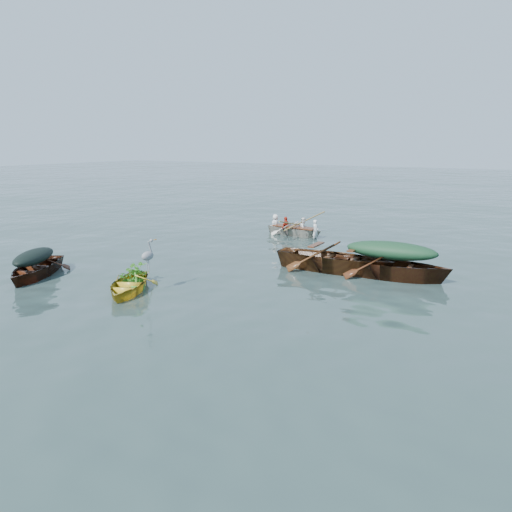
{
  "coord_description": "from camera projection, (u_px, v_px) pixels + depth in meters",
  "views": [
    {
      "loc": [
        7.1,
        -9.18,
        3.88
      ],
      "look_at": [
        -0.5,
        3.39,
        0.5
      ],
      "focal_mm": 35.0,
      "sensor_mm": 36.0,
      "label": 1
    }
  ],
  "objects": [
    {
      "name": "yellow_dinghy",
      "position": [
        128.0,
        292.0,
        13.15
      ],
      "size": [
        2.48,
        3.13,
        0.76
      ],
      "primitive_type": "imported",
      "rotation": [
        0.0,
        0.0,
        0.5
      ],
      "color": "yellow",
      "rests_on": "ground"
    },
    {
      "name": "rowed_boat",
      "position": [
        295.0,
        236.0,
        21.03
      ],
      "size": [
        3.65,
        1.45,
        0.81
      ],
      "primitive_type": "imported",
      "rotation": [
        0.0,
        0.0,
        1.46
      ],
      "color": "silver",
      "rests_on": "ground"
    },
    {
      "name": "green_tarp_boat",
      "position": [
        389.0,
        278.0,
        14.5
      ],
      "size": [
        4.84,
        1.81,
        1.13
      ],
      "primitive_type": "imported",
      "rotation": [
        0.0,
        0.0,
        1.64
      ],
      "color": "#472A10",
      "rests_on": "ground"
    },
    {
      "name": "dark_covered_boat",
      "position": [
        36.0,
        277.0,
        14.63
      ],
      "size": [
        2.9,
        3.82,
        0.9
      ],
      "primitive_type": "imported",
      "rotation": [
        0.0,
        0.0,
        0.5
      ],
      "color": "#44200F",
      "rests_on": "ground"
    },
    {
      "name": "green_tarp_cover",
      "position": [
        391.0,
        250.0,
        14.32
      ],
      "size": [
        2.66,
        1.0,
        0.52
      ],
      "primitive_type": "ellipsoid",
      "rotation": [
        0.0,
        0.0,
        1.64
      ],
      "color": "#1A4025",
      "rests_on": "green_tarp_boat"
    },
    {
      "name": "open_wooden_boat",
      "position": [
        334.0,
        271.0,
        15.25
      ],
      "size": [
        5.12,
        1.7,
        1.23
      ],
      "primitive_type": "imported",
      "rotation": [
        0.0,
        0.0,
        1.59
      ],
      "color": "#512E14",
      "rests_on": "ground"
    },
    {
      "name": "rowers",
      "position": [
        295.0,
        217.0,
        20.85
      ],
      "size": [
        2.58,
        1.23,
        0.76
      ],
      "primitive_type": "imported",
      "rotation": [
        0.0,
        0.0,
        1.46
      ],
      "color": "white",
      "rests_on": "rowed_boat"
    },
    {
      "name": "ground",
      "position": [
        201.0,
        305.0,
        12.1
      ],
      "size": [
        140.0,
        140.0,
        0.0
      ],
      "primitive_type": "plane",
      "color": "#2F423F",
      "rests_on": "ground"
    },
    {
      "name": "dinghy_weeds",
      "position": [
        134.0,
        262.0,
        13.53
      ],
      "size": [
        1.05,
        1.13,
        0.6
      ],
      "primitive_type": "imported",
      "rotation": [
        0.0,
        0.0,
        0.5
      ],
      "color": "#246F1D",
      "rests_on": "yellow_dinghy"
    },
    {
      "name": "heron",
      "position": [
        148.0,
        261.0,
        12.99
      ],
      "size": [
        0.44,
        0.49,
        0.92
      ],
      "primitive_type": null,
      "rotation": [
        0.0,
        0.0,
        0.5
      ],
      "color": "gray",
      "rests_on": "yellow_dinghy"
    },
    {
      "name": "oars",
      "position": [
        295.0,
        226.0,
        20.93
      ],
      "size": [
        0.88,
        2.65,
        0.06
      ],
      "primitive_type": null,
      "rotation": [
        0.0,
        0.0,
        1.46
      ],
      "color": "olive",
      "rests_on": "rowed_boat"
    },
    {
      "name": "thwart_benches",
      "position": [
        335.0,
        251.0,
        15.1
      ],
      "size": [
        2.57,
        1.01,
        0.04
      ],
      "primitive_type": null,
      "rotation": [
        0.0,
        0.0,
        1.59
      ],
      "color": "#4B2311",
      "rests_on": "open_wooden_boat"
    },
    {
      "name": "dark_tarp_cover",
      "position": [
        34.0,
        255.0,
        14.48
      ],
      "size": [
        1.59,
        2.1,
        0.4
      ],
      "primitive_type": "ellipsoid",
      "rotation": [
        0.0,
        0.0,
        0.5
      ],
      "color": "black",
      "rests_on": "dark_covered_boat"
    }
  ]
}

